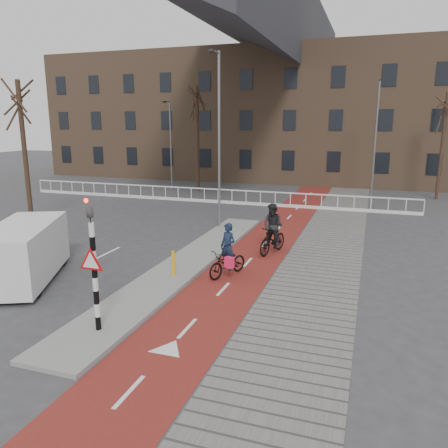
% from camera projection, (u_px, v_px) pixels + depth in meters
% --- Properties ---
extents(ground, '(120.00, 120.00, 0.00)m').
position_uv_depth(ground, '(155.00, 307.00, 13.16)').
color(ground, '#38383A').
rests_on(ground, ground).
extents(bike_lane, '(2.50, 60.00, 0.01)m').
position_uv_depth(bike_lane, '(275.00, 233.00, 21.91)').
color(bike_lane, maroon).
rests_on(bike_lane, ground).
extents(sidewalk, '(3.00, 60.00, 0.01)m').
position_uv_depth(sidewalk, '(332.00, 238.00, 21.03)').
color(sidewalk, slate).
rests_on(sidewalk, ground).
extents(curb_island, '(1.80, 16.00, 0.12)m').
position_uv_depth(curb_island, '(187.00, 263.00, 17.05)').
color(curb_island, gray).
rests_on(curb_island, ground).
extents(traffic_signal, '(0.80, 0.80, 3.68)m').
position_uv_depth(traffic_signal, '(93.00, 262.00, 11.03)').
color(traffic_signal, black).
rests_on(traffic_signal, curb_island).
extents(bollard, '(0.12, 0.12, 0.90)m').
position_uv_depth(bollard, '(173.00, 263.00, 15.41)').
color(bollard, '#F8A60D').
rests_on(bollard, curb_island).
extents(cyclist_near, '(1.34, 1.97, 1.95)m').
position_uv_depth(cyclist_near, '(228.00, 259.00, 15.65)').
color(cyclist_near, black).
rests_on(cyclist_near, bike_lane).
extents(cyclist_far, '(1.15, 2.09, 2.13)m').
position_uv_depth(cyclist_far, '(273.00, 233.00, 18.31)').
color(cyclist_far, black).
rests_on(cyclist_far, bike_lane).
extents(van, '(3.65, 5.02, 2.01)m').
position_uv_depth(van, '(24.00, 252.00, 15.08)').
color(van, silver).
rests_on(van, ground).
extents(railing, '(28.00, 0.10, 0.99)m').
position_uv_depth(railing, '(205.00, 198.00, 30.33)').
color(railing, silver).
rests_on(railing, ground).
extents(townhouse_row, '(46.00, 10.00, 15.90)m').
position_uv_depth(townhouse_row, '(280.00, 97.00, 41.83)').
color(townhouse_row, '#7F6047').
rests_on(townhouse_row, ground).
extents(tree_left, '(0.24, 0.24, 7.50)m').
position_uv_depth(tree_left, '(25.00, 156.00, 22.45)').
color(tree_left, black).
rests_on(tree_left, ground).
extents(tree_mid, '(0.27, 0.27, 8.08)m').
position_uv_depth(tree_mid, '(198.00, 140.00, 34.88)').
color(tree_mid, black).
rests_on(tree_mid, ground).
extents(tree_right, '(0.22, 0.22, 7.46)m').
position_uv_depth(tree_right, '(442.00, 147.00, 30.78)').
color(tree_right, black).
rests_on(tree_right, ground).
extents(streetlight_near, '(0.12, 0.12, 8.78)m').
position_uv_depth(streetlight_near, '(219.00, 143.00, 21.93)').
color(streetlight_near, slate).
rests_on(streetlight_near, ground).
extents(streetlight_left, '(0.12, 0.12, 7.11)m').
position_uv_depth(streetlight_left, '(171.00, 146.00, 35.40)').
color(streetlight_left, slate).
rests_on(streetlight_left, ground).
extents(streetlight_right, '(0.12, 0.12, 8.39)m').
position_uv_depth(streetlight_right, '(375.00, 140.00, 31.34)').
color(streetlight_right, slate).
rests_on(streetlight_right, ground).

